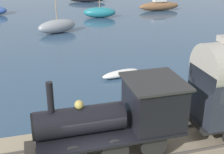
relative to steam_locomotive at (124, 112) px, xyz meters
The scene contains 6 objects.
harbor_water 42.75m from the steam_locomotive, ahead, with size 80.00×80.00×0.01m.
steam_locomotive is the anchor object (origin of this frame).
sailboat_teal 30.20m from the steam_locomotive, 11.56° to the right, with size 2.55×4.51×8.39m.
sailboat_brown 35.69m from the steam_locomotive, 26.02° to the right, with size 1.64×6.21×7.54m.
sailboat_gray 23.03m from the steam_locomotive, ahead, with size 2.93×4.61×8.15m.
rowboat_near_shore 9.81m from the steam_locomotive, 16.32° to the right, with size 1.51×3.04×0.47m.
Camera 1 is at (-9.68, 2.14, 8.57)m, focal length 50.00 mm.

